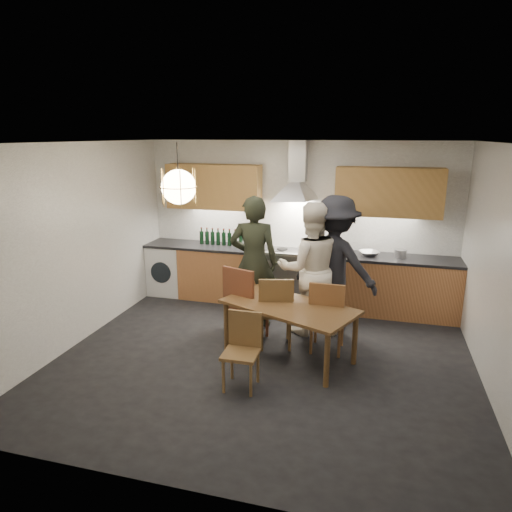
% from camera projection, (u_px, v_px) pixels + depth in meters
% --- Properties ---
extents(ground, '(5.00, 5.00, 0.00)m').
position_uv_depth(ground, '(264.00, 359.00, 5.64)').
color(ground, black).
rests_on(ground, ground).
extents(room_shell, '(5.02, 4.52, 2.61)m').
position_uv_depth(room_shell, '(265.00, 223.00, 5.20)').
color(room_shell, white).
rests_on(room_shell, ground).
extents(counter_run, '(5.00, 0.62, 0.90)m').
position_uv_depth(counter_run, '(295.00, 278.00, 7.34)').
color(counter_run, '#CD854E').
rests_on(counter_run, ground).
extents(range_stove, '(0.90, 0.60, 0.92)m').
position_uv_depth(range_stove, '(293.00, 278.00, 7.34)').
color(range_stove, silver).
rests_on(range_stove, ground).
extents(wall_fixtures, '(4.30, 0.54, 1.10)m').
position_uv_depth(wall_fixtures, '(297.00, 188.00, 7.09)').
color(wall_fixtures, tan).
rests_on(wall_fixtures, ground).
extents(pendant_lamp, '(0.43, 0.43, 0.70)m').
position_uv_depth(pendant_lamp, '(179.00, 187.00, 5.26)').
color(pendant_lamp, black).
rests_on(pendant_lamp, ground).
extents(dining_table, '(1.80, 1.38, 0.68)m').
position_uv_depth(dining_table, '(289.00, 311.00, 5.56)').
color(dining_table, brown).
rests_on(dining_table, ground).
extents(chair_back_left, '(0.59, 0.59, 1.04)m').
position_uv_depth(chair_back_left, '(244.00, 299.00, 5.99)').
color(chair_back_left, brown).
rests_on(chair_back_left, ground).
extents(chair_back_mid, '(0.53, 0.53, 0.97)m').
position_uv_depth(chair_back_mid, '(276.00, 308.00, 5.79)').
color(chair_back_mid, brown).
rests_on(chair_back_mid, ground).
extents(chair_back_right, '(0.44, 0.44, 0.95)m').
position_uv_depth(chair_back_right, '(327.00, 313.00, 5.66)').
color(chair_back_right, brown).
rests_on(chair_back_right, ground).
extents(chair_front, '(0.38, 0.38, 0.83)m').
position_uv_depth(chair_front, '(243.00, 345.00, 4.96)').
color(chair_front, brown).
rests_on(chair_front, ground).
extents(person_left, '(0.74, 0.54, 1.88)m').
position_uv_depth(person_left, '(254.00, 262.00, 6.45)').
color(person_left, black).
rests_on(person_left, ground).
extents(person_mid, '(1.06, 0.93, 1.83)m').
position_uv_depth(person_mid, '(310.00, 269.00, 6.20)').
color(person_mid, white).
rests_on(person_mid, ground).
extents(person_right, '(1.40, 1.09, 1.90)m').
position_uv_depth(person_right, '(335.00, 264.00, 6.32)').
color(person_right, black).
rests_on(person_right, ground).
extents(mixing_bowl, '(0.39, 0.39, 0.07)m').
position_uv_depth(mixing_bowl, '(369.00, 253.00, 6.93)').
color(mixing_bowl, silver).
rests_on(mixing_bowl, counter_run).
extents(stock_pot, '(0.23, 0.23, 0.12)m').
position_uv_depth(stock_pot, '(400.00, 254.00, 6.80)').
color(stock_pot, '#B9B9BD').
rests_on(stock_pot, counter_run).
extents(wine_bottles, '(0.76, 0.07, 0.28)m').
position_uv_depth(wine_bottles, '(221.00, 237.00, 7.57)').
color(wine_bottles, black).
rests_on(wine_bottles, counter_run).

